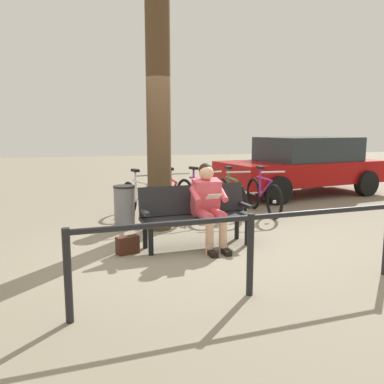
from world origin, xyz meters
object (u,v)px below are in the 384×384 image
at_px(bicycle_blue, 199,197).
at_px(parked_car, 303,164).
at_px(handbag, 128,245).
at_px(bicycle_green, 231,196).
at_px(bicycle_silver, 140,201).
at_px(bench, 195,211).
at_px(person_reading, 208,202).
at_px(bicycle_red, 173,198).
at_px(bicycle_purple, 263,196).
at_px(tree_trunk, 159,120).
at_px(litter_bin, 125,207).

relative_size(bicycle_blue, parked_car, 0.36).
distance_m(handbag, bicycle_green, 3.07).
bearing_deg(handbag, bicycle_silver, -100.80).
xyz_separation_m(bench, bicycle_silver, (0.60, -1.83, -0.15)).
distance_m(person_reading, bicycle_red, 2.13).
distance_m(handbag, bicycle_silver, 2.07).
height_order(bicycle_purple, bicycle_green, same).
distance_m(bench, person_reading, 0.27).
bearing_deg(tree_trunk, person_reading, 112.72).
distance_m(bicycle_purple, bicycle_green, 0.64).
bearing_deg(litter_bin, bicycle_green, -162.29).
bearing_deg(bicycle_silver, bicycle_purple, 70.88).
distance_m(bicycle_silver, parked_car, 4.85).
bearing_deg(bicycle_silver, bicycle_red, 83.16).
relative_size(person_reading, tree_trunk, 0.33).
height_order(bench, bicycle_green, bicycle_green).
height_order(bench, bicycle_red, bicycle_red).
relative_size(person_reading, bicycle_silver, 0.74).
distance_m(person_reading, bicycle_green, 2.35).
bearing_deg(tree_trunk, handbag, 62.95).
bearing_deg(bicycle_purple, bench, -46.00).
distance_m(bicycle_red, bicycle_silver, 0.66).
height_order(tree_trunk, bicycle_green, tree_trunk).
height_order(handbag, litter_bin, litter_bin).
bearing_deg(bicycle_purple, bicycle_red, -95.40).
bearing_deg(tree_trunk, bicycle_green, -151.04).
bearing_deg(bicycle_silver, handbag, -29.13).
bearing_deg(bicycle_silver, tree_trunk, 0.15).
bearing_deg(handbag, bicycle_green, -136.15).
distance_m(bicycle_purple, bicycle_red, 1.82).
bearing_deg(bicycle_red, bench, -1.58).
relative_size(person_reading, bicycle_red, 0.71).
bearing_deg(tree_trunk, bicycle_blue, -134.23).
bearing_deg(bicycle_red, person_reading, 2.81).
bearing_deg(tree_trunk, bench, 108.16).
distance_m(tree_trunk, bicycle_purple, 2.74).
height_order(tree_trunk, parked_car, tree_trunk).
distance_m(bicycle_green, bicycle_silver, 1.83).
distance_m(bench, bicycle_blue, 2.09).
distance_m(bench, bicycle_silver, 1.93).
xyz_separation_m(litter_bin, bicycle_silver, (-0.32, -0.58, -0.01)).
relative_size(bench, handbag, 5.47).
xyz_separation_m(tree_trunk, bicycle_green, (-1.57, -0.87, -1.47)).
height_order(litter_bin, bicycle_silver, bicycle_silver).
distance_m(person_reading, tree_trunk, 1.75).
distance_m(litter_bin, parked_car, 5.39).
bearing_deg(bench, bicycle_red, -97.28).
distance_m(litter_bin, bicycle_green, 2.25).
bearing_deg(bicycle_silver, parked_car, 95.85).
bearing_deg(bench, bicycle_blue, -111.99).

